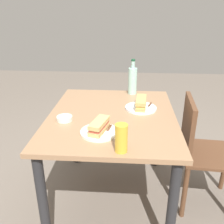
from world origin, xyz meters
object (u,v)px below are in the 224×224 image
at_px(knife_near, 148,107).
at_px(knife_far, 108,131).
at_px(baguette_sandwich_far, 99,126).
at_px(olive_bowl, 65,118).
at_px(plate_far, 99,132).
at_px(chair_far, 200,148).
at_px(baguette_sandwich_near, 141,103).
at_px(beer_glass, 121,138).
at_px(dining_table, 112,129).
at_px(plate_near, 141,108).
at_px(water_bottle, 133,80).

xyz_separation_m(knife_near, knife_far, (0.40, -0.26, 0.00)).
bearing_deg(knife_far, baguette_sandwich_far, -92.79).
relative_size(knife_far, olive_bowl, 1.73).
bearing_deg(olive_bowl, plate_far, 57.33).
height_order(chair_far, baguette_sandwich_far, chair_far).
distance_m(baguette_sandwich_near, baguette_sandwich_far, 0.47).
bearing_deg(beer_glass, dining_table, -170.21).
distance_m(plate_far, olive_bowl, 0.30).
relative_size(knife_far, beer_glass, 1.15).
distance_m(chair_far, olive_bowl, 0.99).
distance_m(plate_near, plate_far, 0.47).
bearing_deg(water_bottle, plate_near, 10.44).
bearing_deg(baguette_sandwich_far, beer_glass, 35.89).
distance_m(chair_far, water_bottle, 0.76).
height_order(plate_near, olive_bowl, olive_bowl).
bearing_deg(chair_far, dining_table, -89.40).
bearing_deg(olive_bowl, plate_near, 114.59).
xyz_separation_m(knife_far, beer_glass, (0.19, 0.08, 0.06)).
relative_size(plate_far, baguette_sandwich_far, 1.18).
distance_m(plate_near, water_bottle, 0.36).
bearing_deg(water_bottle, baguette_sandwich_near, 10.44).
bearing_deg(dining_table, water_bottle, 162.71).
height_order(chair_far, beer_glass, beer_glass).
bearing_deg(olive_bowl, water_bottle, 141.90).
height_order(plate_near, knife_far, knife_far).
bearing_deg(knife_near, knife_far, -33.16).
bearing_deg(water_bottle, olive_bowl, -38.10).
bearing_deg(baguette_sandwich_far, plate_near, 146.59).
distance_m(dining_table, beer_glass, 0.51).
relative_size(knife_near, olive_bowl, 1.68).
bearing_deg(water_bottle, chair_far, 47.67).
bearing_deg(beer_glass, baguette_sandwich_far, -144.11).
bearing_deg(baguette_sandwich_near, beer_glass, -12.00).
bearing_deg(olive_bowl, beer_glass, 47.94).
xyz_separation_m(chair_far, knife_far, (0.29, -0.64, 0.27)).
xyz_separation_m(plate_near, baguette_sandwich_near, (-0.00, 0.00, 0.04)).
distance_m(baguette_sandwich_far, olive_bowl, 0.30).
distance_m(baguette_sandwich_near, water_bottle, 0.35).
distance_m(baguette_sandwich_near, plate_far, 0.48).
xyz_separation_m(dining_table, water_bottle, (-0.46, 0.14, 0.23)).
relative_size(plate_near, water_bottle, 0.77).
distance_m(knife_near, olive_bowl, 0.62).
bearing_deg(olive_bowl, baguette_sandwich_near, 114.59).
bearing_deg(dining_table, beer_glass, 9.79).
distance_m(dining_table, plate_near, 0.26).
height_order(baguette_sandwich_near, baguette_sandwich_far, same).
bearing_deg(knife_near, olive_bowl, -67.04).
relative_size(plate_near, plate_far, 1.00).
xyz_separation_m(water_bottle, beer_glass, (0.93, -0.06, -0.04)).
bearing_deg(knife_near, water_bottle, -160.55).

